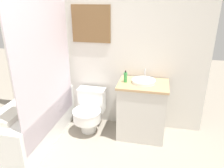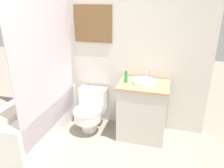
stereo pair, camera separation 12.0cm
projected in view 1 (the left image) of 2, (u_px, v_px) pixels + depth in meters
name	position (u px, v px, depth m)	size (l,w,h in m)	color
wall_back	(98.00, 40.00, 3.03)	(3.01, 0.07, 2.50)	silver
shower_area	(34.00, 119.00, 2.87)	(0.59, 1.36, 1.98)	white
toilet	(89.00, 110.00, 3.13)	(0.39, 0.53, 0.59)	white
vanity	(142.00, 110.00, 2.96)	(0.65, 0.49, 0.78)	beige
sink	(144.00, 81.00, 2.82)	(0.31, 0.34, 0.13)	white
soap_bottle	(125.00, 77.00, 2.82)	(0.05, 0.05, 0.16)	green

